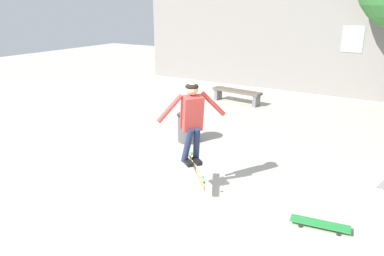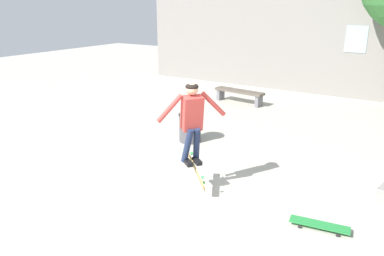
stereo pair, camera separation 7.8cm
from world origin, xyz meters
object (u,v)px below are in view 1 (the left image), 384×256
skater (192,117)px  skateboard_flipping (195,169)px  trash_bin (189,127)px  skateboard_resting (320,224)px  park_bench (237,93)px

skater → skateboard_flipping: skater is taller
trash_bin → skateboard_flipping: 2.63m
trash_bin → skater: bearing=-56.5°
skater → skateboard_resting: size_ratio=1.61×
park_bench → skateboard_resting: park_bench is taller
trash_bin → skateboard_flipping: skateboard_flipping is taller
skater → skateboard_flipping: size_ratio=2.13×
skateboard_resting → skater: bearing=-7.6°
park_bench → skateboard_flipping: skateboard_flipping is taller
skateboard_flipping → skateboard_resting: 2.24m
trash_bin → skateboard_resting: trash_bin is taller
park_bench → trash_bin: size_ratio=2.57×
park_bench → skater: size_ratio=1.25×
skater → park_bench: bearing=144.8°
park_bench → trash_bin: trash_bin is taller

